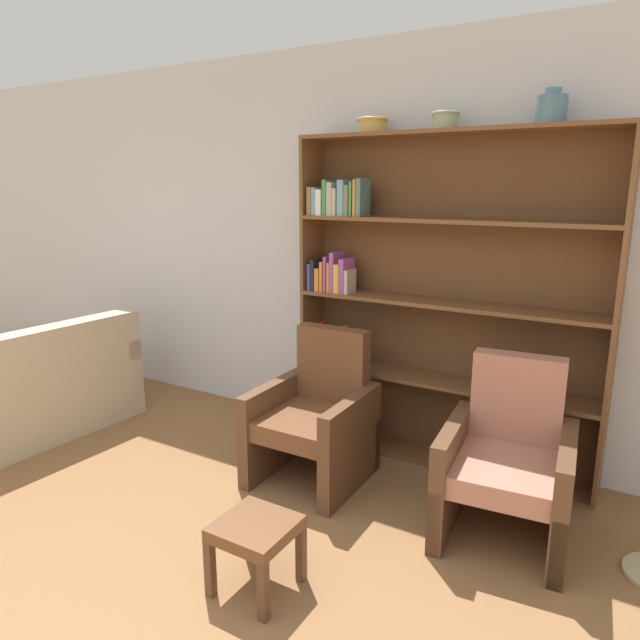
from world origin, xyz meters
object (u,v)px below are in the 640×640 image
Objects in this scene: bowl_slate at (445,120)px; couch at (12,398)px; armchair_cushioned at (508,463)px; footstool at (256,535)px; bowl_copper at (372,124)px; bookshelf at (420,306)px; vase_tall at (552,109)px; armchair_leather at (316,417)px.

couch is at bearing -155.33° from bowl_slate.
armchair_cushioned is 1.36m from footstool.
bowl_copper is 2.54m from footstool.
bowl_slate is at bearing -48.77° from armchair_cushioned.
bowl_slate is 2.54m from footstool.
bowl_copper is 3.20m from couch.
bookshelf reaches higher than couch.
bookshelf is at bearing 4.03° from bowl_copper.
bowl_slate is 0.60m from vase_tall.
couch is at bearing 171.18° from footstool.
armchair_cushioned is (1.12, -0.60, -1.80)m from bowl_copper.
armchair_cushioned is (3.37, 0.66, 0.09)m from couch.
vase_tall is at bearing 63.44° from footstool.
vase_tall is at bearing -2.03° from bookshelf.
bowl_slate reaches higher than bowl_copper.
couch is 2.29m from armchair_leather.
armchair_cushioned is (0.04, -0.60, -1.82)m from vase_tall.
couch is 5.21× the size of footstool.
couch is at bearing 15.90° from armchair_leather.
couch is at bearing -153.89° from bookshelf.
bowl_slate reaches higher than couch.
armchair_cushioned is at bearing 179.22° from armchair_leather.
vase_tall is 0.20× the size of armchair_leather.
bowl_slate reaches higher than armchair_cushioned.
vase_tall reaches higher than armchair_cushioned.
bowl_copper reaches higher than footstool.
bowl_slate is at bearing -11.90° from bookshelf.
armchair_leather is at bearing -5.47° from armchair_cushioned.
bowl_copper is 0.60× the size of footstool.
bowl_slate is 2.00m from armchair_cushioned.
bookshelf is 6.32× the size of footstool.
footstool is (0.31, -1.05, -0.12)m from armchair_leather.
vase_tall is at bearing -66.04° from couch.
vase_tall is 0.20× the size of armchair_cushioned.
bookshelf is 2.31× the size of armchair_cushioned.
vase_tall is (1.08, 0.00, 0.03)m from bowl_copper.
armchair_leather reaches higher than footstool.
footstool is at bearing -116.56° from vase_tall.
bowl_copper is at bearing -57.58° from couch.
couch is at bearing 5.56° from armchair_cushioned.
footstool is (-0.23, -1.65, -1.92)m from bowl_slate.
armchair_leather is 1.00× the size of armchair_cushioned.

